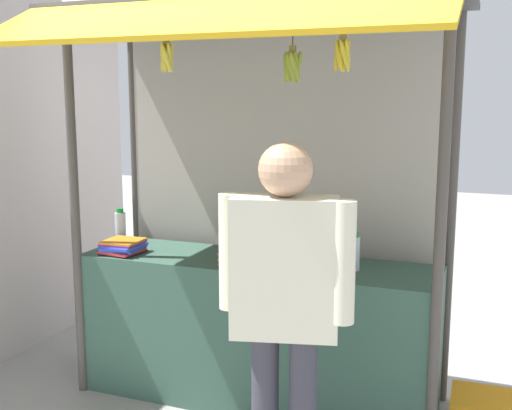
# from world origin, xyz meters

# --- Properties ---
(ground_plane) EXTENTS (20.00, 20.00, 0.00)m
(ground_plane) POSITION_xyz_m (0.00, 0.00, 0.00)
(ground_plane) COLOR gray
(stall_counter) EXTENTS (2.25, 0.60, 0.92)m
(stall_counter) POSITION_xyz_m (0.00, 0.00, 0.46)
(stall_counter) COLOR #385B4C
(stall_counter) RESTS_ON ground
(stall_structure) EXTENTS (2.45, 1.46, 2.81)m
(stall_structure) POSITION_xyz_m (0.00, 0.11, 1.68)
(stall_structure) COLOR #4C4742
(stall_structure) RESTS_ON ground
(water_bottle_mid_right) EXTENTS (0.07, 0.07, 0.25)m
(water_bottle_mid_right) POSITION_xyz_m (0.55, 0.13, 1.04)
(water_bottle_mid_right) COLOR silver
(water_bottle_mid_right) RESTS_ON stall_counter
(water_bottle_center) EXTENTS (0.07, 0.07, 0.26)m
(water_bottle_center) POSITION_xyz_m (-1.01, 0.04, 1.04)
(water_bottle_center) COLOR silver
(water_bottle_center) RESTS_ON stall_counter
(water_bottle_mid_left) EXTENTS (0.06, 0.06, 0.23)m
(water_bottle_mid_left) POSITION_xyz_m (0.62, 0.00, 1.03)
(water_bottle_mid_left) COLOR silver
(water_bottle_mid_left) RESTS_ON stall_counter
(magazine_stack_front_left) EXTENTS (0.26, 0.26, 0.09)m
(magazine_stack_front_left) POSITION_xyz_m (-0.87, -0.15, 0.97)
(magazine_stack_front_left) COLOR black
(magazine_stack_front_left) RESTS_ON stall_counter
(magazine_stack_rear_center) EXTENTS (0.28, 0.31, 0.08)m
(magazine_stack_rear_center) POSITION_xyz_m (0.27, -0.01, 0.96)
(magazine_stack_rear_center) COLOR purple
(magazine_stack_rear_center) RESTS_ON stall_counter
(magazine_stack_right) EXTENTS (0.22, 0.26, 0.08)m
(magazine_stack_right) POSITION_xyz_m (-0.07, -0.10, 0.96)
(magazine_stack_right) COLOR orange
(magazine_stack_right) RESTS_ON stall_counter
(banana_bunch_rightmost) EXTENTS (0.12, 0.12, 0.33)m
(banana_bunch_rightmost) POSITION_xyz_m (0.36, -0.40, 2.08)
(banana_bunch_rightmost) COLOR #332D23
(banana_bunch_inner_right) EXTENTS (0.10, 0.10, 0.27)m
(banana_bunch_inner_right) POSITION_xyz_m (-0.38, -0.40, 2.15)
(banana_bunch_inner_right) COLOR #332D23
(banana_bunch_leftmost) EXTENTS (0.10, 0.10, 0.28)m
(banana_bunch_leftmost) POSITION_xyz_m (0.62, -0.40, 2.14)
(banana_bunch_leftmost) COLOR #332D23
(vendor_person) EXTENTS (0.66, 0.32, 1.73)m
(vendor_person) POSITION_xyz_m (0.49, -0.89, 1.04)
(vendor_person) COLOR #383842
(vendor_person) RESTS_ON ground
(neighbour_wall) EXTENTS (0.20, 2.40, 2.74)m
(neighbour_wall) POSITION_xyz_m (-2.05, 0.30, 1.37)
(neighbour_wall) COLOR beige
(neighbour_wall) RESTS_ON ground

